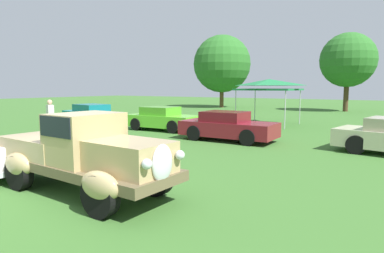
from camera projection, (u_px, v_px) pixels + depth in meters
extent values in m
plane|color=#386628|center=(63.00, 192.00, 7.05)|extent=(120.00, 120.00, 0.00)
cube|color=brown|center=(83.00, 166.00, 7.03)|extent=(4.58, 1.62, 0.20)
cube|color=tan|center=(127.00, 156.00, 6.21)|extent=(1.71, 1.16, 0.60)
ellipsoid|color=silver|center=(162.00, 163.00, 5.71)|extent=(0.18, 0.53, 0.68)
cube|color=tan|center=(86.00, 138.00, 6.88)|extent=(1.14, 1.41, 1.04)
cube|color=black|center=(85.00, 124.00, 6.85)|extent=(1.04, 1.45, 0.40)
cube|color=tan|center=(49.00, 146.00, 7.73)|extent=(2.02, 1.48, 0.48)
ellipsoid|color=tan|center=(156.00, 169.00, 6.79)|extent=(0.93, 0.40, 0.52)
ellipsoid|color=tan|center=(100.00, 186.00, 5.62)|extent=(0.93, 0.40, 0.52)
ellipsoid|color=tan|center=(76.00, 154.00, 8.35)|extent=(0.93, 0.40, 0.52)
ellipsoid|color=tan|center=(18.00, 165.00, 7.18)|extent=(0.93, 0.40, 0.52)
sphere|color=silver|center=(180.00, 155.00, 6.03)|extent=(0.18, 0.18, 0.18)
sphere|color=silver|center=(147.00, 164.00, 5.32)|extent=(0.18, 0.18, 0.18)
cylinder|color=black|center=(156.00, 177.00, 6.81)|extent=(0.76, 0.24, 0.76)
cylinder|color=black|center=(100.00, 196.00, 5.64)|extent=(0.76, 0.24, 0.76)
cylinder|color=black|center=(76.00, 161.00, 8.37)|extent=(0.76, 0.24, 0.76)
cylinder|color=black|center=(19.00, 173.00, 7.20)|extent=(0.76, 0.24, 0.76)
cube|color=silver|center=(7.00, 174.00, 7.45)|extent=(0.23, 1.65, 0.12)
cylinder|color=black|center=(24.00, 161.00, 8.55)|extent=(0.66, 0.20, 0.66)
cube|color=teal|center=(93.00, 116.00, 19.70)|extent=(4.69, 2.42, 0.60)
cube|color=#146A6E|center=(91.00, 108.00, 19.76)|extent=(2.18, 1.76, 0.44)
cylinder|color=black|center=(94.00, 122.00, 18.25)|extent=(0.64, 0.22, 0.64)
cylinder|color=black|center=(70.00, 119.00, 20.06)|extent=(0.64, 0.22, 0.64)
cube|color=#60C62D|center=(163.00, 121.00, 17.19)|extent=(3.91, 1.85, 0.60)
cube|color=#4D9F24|center=(160.00, 111.00, 17.21)|extent=(1.75, 1.52, 0.44)
cylinder|color=black|center=(173.00, 127.00, 15.97)|extent=(0.64, 0.22, 0.64)
cylinder|color=black|center=(136.00, 124.00, 17.13)|extent=(0.64, 0.22, 0.64)
cube|color=maroon|center=(228.00, 129.00, 13.86)|extent=(4.03, 1.75, 0.60)
cube|color=maroon|center=(225.00, 117.00, 13.89)|extent=(1.78, 1.47, 0.44)
cylinder|color=black|center=(248.00, 138.00, 12.60)|extent=(0.64, 0.22, 0.64)
cylinder|color=black|center=(194.00, 133.00, 13.87)|extent=(0.64, 0.22, 0.64)
cylinder|color=black|center=(356.00, 145.00, 11.04)|extent=(0.64, 0.22, 0.64)
cylinder|color=#383838|center=(52.00, 128.00, 14.56)|extent=(0.16, 0.16, 0.86)
cylinder|color=#383838|center=(50.00, 128.00, 14.72)|extent=(0.16, 0.16, 0.86)
cube|color=silver|center=(50.00, 112.00, 14.55)|extent=(0.46, 0.36, 0.60)
sphere|color=tan|center=(50.00, 102.00, 14.50)|extent=(0.22, 0.22, 0.22)
cylinder|color=#B7B7BC|center=(300.00, 107.00, 19.99)|extent=(0.05, 0.05, 2.05)
cylinder|color=#B7B7BC|center=(285.00, 110.00, 17.58)|extent=(0.05, 0.05, 2.05)
cylinder|color=#B7B7BC|center=(255.00, 106.00, 21.57)|extent=(0.05, 0.05, 2.05)
cylinder|color=#B7B7BC|center=(236.00, 108.00, 19.15)|extent=(0.05, 0.05, 2.05)
cube|color=#1E703D|center=(269.00, 89.00, 19.45)|extent=(3.22, 3.22, 0.10)
pyramid|color=#1E703D|center=(269.00, 82.00, 19.40)|extent=(3.16, 3.16, 0.38)
cylinder|color=brown|center=(222.00, 94.00, 36.59)|extent=(0.44, 0.44, 3.06)
sphere|color=#286623|center=(222.00, 64.00, 36.21)|extent=(6.26, 6.26, 6.26)
cylinder|color=#47331E|center=(346.00, 93.00, 30.41)|extent=(0.44, 0.44, 3.34)
sphere|color=#286623|center=(348.00, 60.00, 30.05)|extent=(4.94, 4.94, 4.94)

